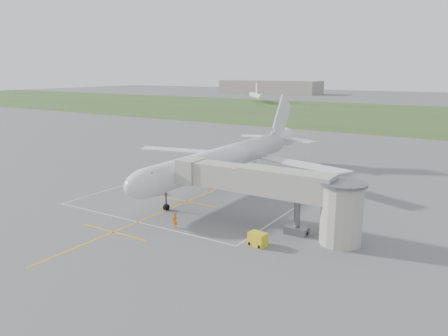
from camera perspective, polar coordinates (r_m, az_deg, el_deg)
The scene contains 11 objects.
ground at distance 69.75m, azimuth 0.06°, elevation -2.36°, with size 700.00×700.00×0.00m, color #515153.
grass_strip at distance 191.35m, azimuth 21.31°, elevation 6.39°, with size 700.00×120.00×0.02m, color #385324.
apron_markings at distance 65.07m, azimuth -2.66°, elevation -3.48°, with size 28.20×60.00×0.01m.
airliner at distance 69.36m, azimuth 0.39°, elevation 1.28°, with size 38.93×46.75×13.52m.
jet_bridge at distance 49.80m, azimuth 7.19°, elevation -2.98°, with size 23.40×5.00×7.20m.
gpu_unit at distance 46.67m, azimuth 4.43°, elevation -9.26°, with size 2.09×1.64×1.42m.
baggage_cart at distance 67.49m, azimuth -10.82°, elevation -2.34°, with size 2.84×2.32×1.71m.
ramp_worker_nose at distance 51.68m, azimuth -6.42°, elevation -6.81°, with size 0.68×0.45×1.87m, color orange.
ramp_worker_wing at distance 71.72m, azimuth -2.14°, elevation -1.23°, with size 0.85×0.66×1.74m, color #FF6208.
distant_hangars at distance 326.71m, azimuth 23.25°, elevation 9.40°, with size 345.00×49.00×12.00m.
distant_aircraft at distance 240.33m, azimuth 24.70°, elevation 8.07°, with size 195.53×54.10×8.85m.
Camera 1 is at (35.71, -57.11, 18.10)m, focal length 35.00 mm.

